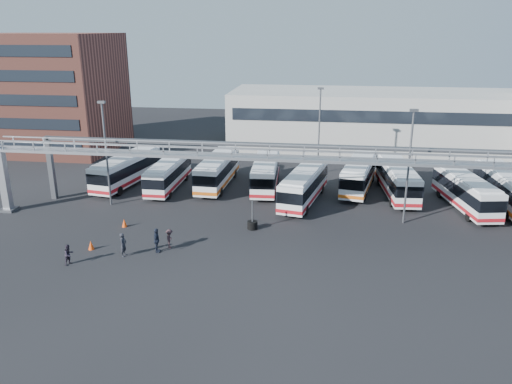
# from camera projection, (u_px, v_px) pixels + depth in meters

# --- Properties ---
(ground) EXTENTS (140.00, 140.00, 0.00)m
(ground) POSITION_uv_depth(u_px,v_px,m) (261.00, 247.00, 39.77)
(ground) COLOR black
(ground) RESTS_ON ground
(gantry) EXTENTS (51.40, 5.15, 7.10)m
(gantry) POSITION_uv_depth(u_px,v_px,m) (270.00, 162.00, 43.58)
(gantry) COLOR #919399
(gantry) RESTS_ON ground
(apartment_building) EXTENTS (18.00, 15.00, 16.00)m
(apartment_building) POSITION_uv_depth(u_px,v_px,m) (49.00, 93.00, 69.99)
(apartment_building) COLOR brown
(apartment_building) RESTS_ON ground
(warehouse) EXTENTS (42.00, 14.00, 8.00)m
(warehouse) POSITION_uv_depth(u_px,v_px,m) (376.00, 119.00, 72.68)
(warehouse) COLOR #9E9E99
(warehouse) RESTS_ON ground
(light_pole_left) EXTENTS (0.70, 0.35, 10.21)m
(light_pole_left) POSITION_uv_depth(u_px,v_px,m) (106.00, 148.00, 47.62)
(light_pole_left) COLOR #4C4F54
(light_pole_left) RESTS_ON ground
(light_pole_mid) EXTENTS (0.70, 0.35, 10.21)m
(light_pole_mid) POSITION_uv_depth(u_px,v_px,m) (409.00, 161.00, 42.98)
(light_pole_mid) COLOR #4C4F54
(light_pole_mid) RESTS_ON ground
(light_pole_back) EXTENTS (0.70, 0.35, 10.21)m
(light_pole_back) POSITION_uv_depth(u_px,v_px,m) (319.00, 126.00, 58.15)
(light_pole_back) COLOR #4C4F54
(light_pole_back) RESTS_ON ground
(bus_1) EXTENTS (4.34, 11.28, 3.35)m
(bus_1) POSITION_uv_depth(u_px,v_px,m) (127.00, 169.00, 55.00)
(bus_1) COLOR silver
(bus_1) RESTS_ON ground
(bus_2) EXTENTS (2.35, 10.11, 3.07)m
(bus_2) POSITION_uv_depth(u_px,v_px,m) (168.00, 173.00, 53.87)
(bus_2) COLOR silver
(bus_2) RESTS_ON ground
(bus_3) EXTENTS (2.90, 11.06, 3.34)m
(bus_3) POSITION_uv_depth(u_px,v_px,m) (218.00, 170.00, 54.71)
(bus_3) COLOR silver
(bus_3) RESTS_ON ground
(bus_4) EXTENTS (3.03, 10.86, 3.27)m
(bus_4) POSITION_uv_depth(u_px,v_px,m) (266.00, 172.00, 53.94)
(bus_4) COLOR silver
(bus_4) RESTS_ON ground
(bus_5) EXTENTS (4.60, 11.08, 3.28)m
(bus_5) POSITION_uv_depth(u_px,v_px,m) (304.00, 185.00, 49.52)
(bus_5) COLOR silver
(bus_5) RESTS_ON ground
(bus_6) EXTENTS (4.57, 11.11, 3.29)m
(bus_6) POSITION_uv_depth(u_px,v_px,m) (359.00, 173.00, 53.46)
(bus_6) COLOR silver
(bus_6) RESTS_ON ground
(bus_7) EXTENTS (3.40, 11.19, 3.35)m
(bus_7) POSITION_uv_depth(u_px,v_px,m) (397.00, 179.00, 51.48)
(bus_7) COLOR silver
(bus_7) RESTS_ON ground
(bus_8) EXTENTS (4.31, 10.84, 3.21)m
(bus_8) POSITION_uv_depth(u_px,v_px,m) (466.00, 191.00, 47.77)
(bus_8) COLOR silver
(bus_8) RESTS_ON ground
(bus_9) EXTENTS (3.40, 11.73, 3.52)m
(bus_9) POSITION_uv_depth(u_px,v_px,m) (508.00, 189.00, 47.98)
(bus_9) COLOR silver
(bus_9) RESTS_ON ground
(pedestrian_a) EXTENTS (0.47, 0.70, 1.87)m
(pedestrian_a) POSITION_uv_depth(u_px,v_px,m) (123.00, 245.00, 37.98)
(pedestrian_a) COLOR #202228
(pedestrian_a) RESTS_ON ground
(pedestrian_b) EXTENTS (0.85, 0.94, 1.58)m
(pedestrian_b) POSITION_uv_depth(u_px,v_px,m) (69.00, 254.00, 36.68)
(pedestrian_b) COLOR #241E2A
(pedestrian_b) RESTS_ON ground
(pedestrian_c) EXTENTS (0.71, 1.08, 1.57)m
(pedestrian_c) POSITION_uv_depth(u_px,v_px,m) (170.00, 239.00, 39.44)
(pedestrian_c) COLOR #322125
(pedestrian_c) RESTS_ON ground
(pedestrian_d) EXTENTS (0.67, 1.22, 1.96)m
(pedestrian_d) POSITION_uv_depth(u_px,v_px,m) (157.00, 240.00, 38.62)
(pedestrian_d) COLOR #1B2131
(pedestrian_d) RESTS_ON ground
(cone_left) EXTENTS (0.48, 0.48, 0.73)m
(cone_left) POSITION_uv_depth(u_px,v_px,m) (91.00, 245.00, 39.29)
(cone_left) COLOR #E1420C
(cone_left) RESTS_ON ground
(cone_right) EXTENTS (0.60, 0.60, 0.73)m
(cone_right) POSITION_uv_depth(u_px,v_px,m) (124.00, 223.00, 43.78)
(cone_right) COLOR #E1420C
(cone_right) RESTS_ON ground
(tire_stack) EXTENTS (0.89, 0.89, 2.55)m
(tire_stack) POSITION_uv_depth(u_px,v_px,m) (252.00, 224.00, 43.27)
(tire_stack) COLOR black
(tire_stack) RESTS_ON ground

